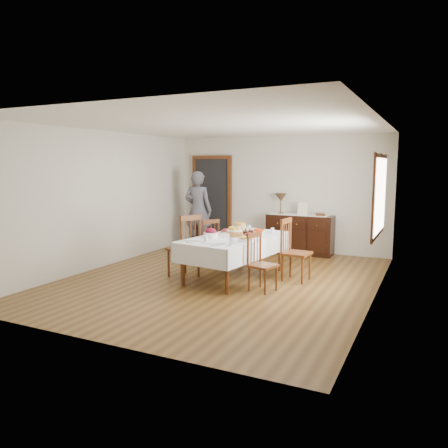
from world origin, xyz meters
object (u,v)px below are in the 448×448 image
at_px(dining_table, 235,242).
at_px(table_lamp, 281,198).
at_px(chair_left_far, 208,242).
at_px(chair_left_near, 185,246).
at_px(chair_right_near, 260,262).
at_px(chair_right_far, 293,249).
at_px(sideboard, 300,234).
at_px(person, 198,208).

xyz_separation_m(dining_table, table_lamp, (-0.03, 2.55, 0.58)).
distance_m(chair_left_far, table_lamp, 2.23).
distance_m(chair_left_near, chair_right_near, 1.47).
bearing_deg(chair_right_far, dining_table, 112.69).
bearing_deg(chair_left_near, dining_table, 134.87).
height_order(chair_right_near, chair_right_far, chair_right_far).
bearing_deg(sideboard, dining_table, -99.80).
relative_size(chair_left_near, table_lamp, 2.41).
bearing_deg(chair_right_far, sideboard, 18.47).
bearing_deg(chair_left_far, table_lamp, -170.32).
relative_size(chair_left_near, chair_right_far, 1.05).
relative_size(chair_left_near, person, 0.57).
distance_m(dining_table, chair_left_far, 1.07).
bearing_deg(dining_table, person, 140.20).
distance_m(dining_table, sideboard, 2.57).
xyz_separation_m(chair_left_near, person, (-1.08, 2.39, 0.41)).
bearing_deg(dining_table, table_lamp, 98.52).
relative_size(dining_table, chair_right_far, 2.14).
relative_size(person, table_lamp, 4.21).
distance_m(chair_left_far, chair_right_far, 1.84).
distance_m(chair_right_near, sideboard, 3.06).
xyz_separation_m(chair_left_far, chair_right_near, (1.53, -1.14, -0.01)).
relative_size(chair_right_near, person, 0.47).
relative_size(dining_table, chair_left_near, 2.03).
distance_m(chair_left_near, table_lamp, 3.06).
bearing_deg(sideboard, chair_left_near, -113.06).
bearing_deg(dining_table, chair_right_far, 25.29).
relative_size(chair_left_far, chair_right_far, 0.88).
distance_m(chair_right_far, sideboard, 2.28).
distance_m(chair_left_far, sideboard, 2.30).
xyz_separation_m(chair_right_near, sideboard, (-0.24, 3.05, -0.02)).
height_order(dining_table, sideboard, sideboard).
relative_size(chair_left_near, sideboard, 0.77).
relative_size(dining_table, person, 1.16).
xyz_separation_m(person, table_lamp, (1.84, 0.50, 0.25)).
xyz_separation_m(chair_right_near, table_lamp, (-0.70, 3.07, 0.76)).
bearing_deg(chair_right_near, chair_left_far, 68.11).
bearing_deg(chair_left_far, dining_table, 86.93).
distance_m(chair_left_near, sideboard, 3.12).
distance_m(dining_table, table_lamp, 2.61).
relative_size(chair_right_near, chair_right_far, 0.86).
distance_m(chair_left_near, chair_right_far, 1.86).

